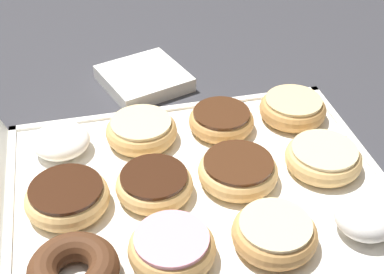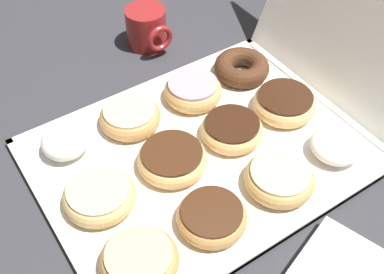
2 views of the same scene
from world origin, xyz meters
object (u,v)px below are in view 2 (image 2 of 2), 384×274
chocolate_frosted_donut_5 (212,217)px  chocolate_frosted_donut_10 (284,102)px  glazed_ring_donut_2 (139,260)px  powdered_filled_donut_11 (336,145)px  glazed_ring_donut_8 (280,178)px  powdered_filled_donut_0 (65,142)px  glazed_ring_donut_1 (100,196)px  chocolate_frosted_donut_4 (172,158)px  chocolate_frosted_donut_7 (232,130)px  chocolate_cake_ring_donut_9 (242,67)px  glazed_ring_donut_3 (130,116)px  coffee_mug (147,27)px  donut_box (201,154)px  pink_frosted_donut_6 (193,90)px

chocolate_frosted_donut_5 → chocolate_frosted_donut_10: size_ratio=0.92×
glazed_ring_donut_2 → powdered_filled_donut_11: bearing=90.4°
glazed_ring_donut_2 → chocolate_frosted_donut_5: bearing=91.5°
glazed_ring_donut_8 → chocolate_frosted_donut_10: bearing=136.8°
powdered_filled_donut_0 → glazed_ring_donut_1: powdered_filled_donut_0 is taller
chocolate_frosted_donut_10 → glazed_ring_donut_8: bearing=-43.2°
glazed_ring_donut_1 → chocolate_frosted_donut_4: chocolate_frosted_donut_4 is taller
chocolate_frosted_donut_5 → glazed_ring_donut_1: bearing=-136.0°
chocolate_frosted_donut_7 → chocolate_frosted_donut_10: (-0.00, 0.12, 0.00)m
chocolate_cake_ring_donut_9 → glazed_ring_donut_1: bearing=-71.1°
chocolate_frosted_donut_10 → powdered_filled_donut_0: bearing=-108.9°
glazed_ring_donut_2 → chocolate_frosted_donut_4: 0.19m
chocolate_frosted_donut_4 → glazed_ring_donut_8: same height
glazed_ring_donut_3 → coffee_mug: size_ratio=1.04×
powdered_filled_donut_0 → powdered_filled_donut_11: bearing=55.6°
donut_box → glazed_ring_donut_2: 0.24m
glazed_ring_donut_1 → chocolate_frosted_donut_5: bearing=44.0°
powdered_filled_donut_0 → coffee_mug: 0.35m
glazed_ring_donut_3 → coffee_mug: bearing=143.0°
chocolate_frosted_donut_4 → glazed_ring_donut_2: bearing=-45.6°
glazed_ring_donut_2 → chocolate_frosted_donut_4: size_ratio=0.96×
chocolate_frosted_donut_4 → pink_frosted_donut_6: bearing=134.4°
powdered_filled_donut_0 → pink_frosted_donut_6: size_ratio=0.73×
glazed_ring_donut_1 → glazed_ring_donut_3: size_ratio=1.04×
powdered_filled_donut_11 → coffee_mug: 0.48m
glazed_ring_donut_3 → chocolate_cake_ring_donut_9: bearing=90.1°
donut_box → coffee_mug: bearing=165.2°
chocolate_frosted_donut_7 → chocolate_frosted_donut_10: 0.12m
chocolate_frosted_donut_10 → chocolate_cake_ring_donut_9: bearing=-179.6°
donut_box → chocolate_frosted_donut_7: 0.07m
glazed_ring_donut_8 → powdered_filled_donut_11: 0.13m
chocolate_frosted_donut_7 → chocolate_cake_ring_donut_9: bearing=137.1°
chocolate_frosted_donut_5 → chocolate_frosted_donut_10: chocolate_frosted_donut_10 is taller
glazed_ring_donut_1 → powdered_filled_donut_11: bearing=71.5°
glazed_ring_donut_2 → chocolate_frosted_donut_7: size_ratio=1.02×
chocolate_cake_ring_donut_9 → powdered_filled_donut_0: bearing=-90.5°
glazed_ring_donut_2 → chocolate_frosted_donut_10: size_ratio=0.96×
powdered_filled_donut_11 → chocolate_frosted_donut_7: bearing=-135.9°
powdered_filled_donut_0 → glazed_ring_donut_3: powdered_filled_donut_0 is taller
pink_frosted_donut_6 → chocolate_frosted_donut_10: pink_frosted_donut_6 is taller
powdered_filled_donut_0 → chocolate_cake_ring_donut_9: bearing=89.5°
coffee_mug → glazed_ring_donut_1: bearing=-39.8°
powdered_filled_donut_0 → chocolate_frosted_donut_4: bearing=45.8°
donut_box → chocolate_cake_ring_donut_9: size_ratio=4.93×
glazed_ring_donut_3 → powdered_filled_donut_11: bearing=45.0°
donut_box → chocolate_frosted_donut_4: size_ratio=4.66×
glazed_ring_donut_1 → glazed_ring_donut_8: bearing=63.4°
powdered_filled_donut_11 → glazed_ring_donut_3: bearing=-135.0°
glazed_ring_donut_1 → pink_frosted_donut_6: (-0.13, 0.26, 0.00)m
glazed_ring_donut_8 → glazed_ring_donut_1: bearing=-116.6°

